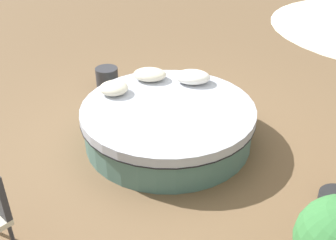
{
  "coord_description": "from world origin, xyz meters",
  "views": [
    {
      "loc": [
        -0.53,
        4.62,
        3.17
      ],
      "look_at": [
        0.0,
        0.0,
        0.33
      ],
      "focal_mm": 42.6,
      "sensor_mm": 36.0,
      "label": 1
    }
  ],
  "objects_px": {
    "throw_pillow_2": "(114,88)",
    "throw_pillow_1": "(150,74)",
    "round_bed": "(168,123)",
    "side_table": "(107,79)",
    "throw_pillow_0": "(192,77)"
  },
  "relations": [
    {
      "from": "throw_pillow_1",
      "to": "throw_pillow_2",
      "type": "distance_m",
      "value": 0.66
    },
    {
      "from": "side_table",
      "to": "throw_pillow_1",
      "type": "bearing_deg",
      "value": 143.73
    },
    {
      "from": "round_bed",
      "to": "side_table",
      "type": "xyz_separation_m",
      "value": [
        1.21,
        -1.4,
        -0.07
      ]
    },
    {
      "from": "throw_pillow_2",
      "to": "throw_pillow_1",
      "type": "bearing_deg",
      "value": -130.93
    },
    {
      "from": "throw_pillow_2",
      "to": "round_bed",
      "type": "bearing_deg",
      "value": 160.62
    },
    {
      "from": "round_bed",
      "to": "throw_pillow_2",
      "type": "height_order",
      "value": "throw_pillow_2"
    },
    {
      "from": "throw_pillow_0",
      "to": "throw_pillow_2",
      "type": "distance_m",
      "value": 1.18
    },
    {
      "from": "round_bed",
      "to": "throw_pillow_0",
      "type": "xyz_separation_m",
      "value": [
        -0.28,
        -0.75,
        0.36
      ]
    },
    {
      "from": "round_bed",
      "to": "side_table",
      "type": "bearing_deg",
      "value": -49.2
    },
    {
      "from": "round_bed",
      "to": "throw_pillow_0",
      "type": "height_order",
      "value": "throw_pillow_0"
    },
    {
      "from": "throw_pillow_0",
      "to": "throw_pillow_2",
      "type": "relative_size",
      "value": 1.3
    },
    {
      "from": "throw_pillow_0",
      "to": "throw_pillow_2",
      "type": "height_order",
      "value": "throw_pillow_0"
    },
    {
      "from": "throw_pillow_2",
      "to": "side_table",
      "type": "height_order",
      "value": "throw_pillow_2"
    },
    {
      "from": "throw_pillow_0",
      "to": "throw_pillow_2",
      "type": "xyz_separation_m",
      "value": [
        1.08,
        0.47,
        -0.01
      ]
    },
    {
      "from": "throw_pillow_1",
      "to": "throw_pillow_2",
      "type": "relative_size",
      "value": 1.23
    }
  ]
}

